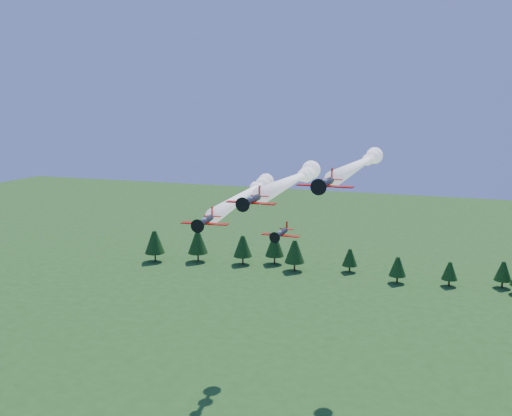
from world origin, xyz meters
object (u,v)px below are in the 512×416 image
(plane_left, at_px, (248,193))
(plane_right, at_px, (361,163))
(plane_lead, at_px, (294,179))
(plane_slot, at_px, (281,233))

(plane_left, distance_m, plane_right, 23.66)
(plane_lead, bearing_deg, plane_slot, -87.93)
(plane_left, xyz_separation_m, plane_right, (22.58, 2.19, 6.71))
(plane_right, height_order, plane_slot, plane_right)
(plane_right, bearing_deg, plane_lead, -124.11)
(plane_lead, relative_size, plane_left, 0.81)
(plane_right, bearing_deg, plane_left, -173.64)
(plane_lead, xyz_separation_m, plane_slot, (0.51, -9.62, -7.72))
(plane_lead, relative_size, plane_right, 0.77)
(plane_lead, bearing_deg, plane_right, 54.10)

